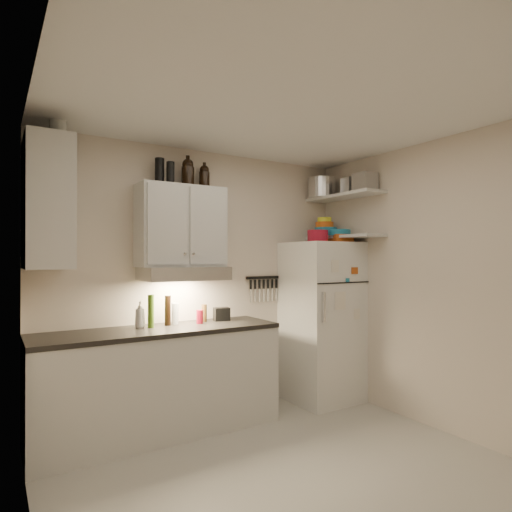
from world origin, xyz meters
TOP-DOWN VIEW (x-y plane):
  - floor at (0.00, 0.00)m, footprint 3.20×3.00m
  - ceiling at (0.00, 0.00)m, footprint 3.20×3.00m
  - back_wall at (0.00, 1.51)m, footprint 3.20×0.02m
  - left_wall at (-1.61, 0.00)m, footprint 0.02×3.00m
  - right_wall at (1.61, 0.00)m, footprint 0.02×3.00m
  - base_cabinet at (-0.55, 1.20)m, footprint 2.10×0.60m
  - countertop at (-0.55, 1.20)m, footprint 2.10×0.62m
  - upper_cabinet at (-0.30, 1.33)m, footprint 0.80×0.33m
  - side_cabinet at (-1.44, 1.20)m, footprint 0.33×0.55m
  - range_hood at (-0.30, 1.27)m, footprint 0.76×0.46m
  - fridge at (1.25, 1.16)m, footprint 0.70×0.68m
  - shelf_hi at (1.45, 1.02)m, footprint 0.30×0.95m
  - shelf_lo at (1.45, 1.02)m, footprint 0.30×0.95m
  - knife_strip at (0.70, 1.49)m, footprint 0.42×0.02m
  - dutch_oven at (1.14, 1.10)m, footprint 0.27×0.27m
  - book_stack at (1.41, 1.04)m, footprint 0.27×0.30m
  - spice_jar at (1.26, 1.17)m, footprint 0.06×0.06m
  - stock_pot at (1.38, 1.31)m, footprint 0.40×0.40m
  - tin_a at (1.48, 0.95)m, footprint 0.20×0.18m
  - tin_b at (1.48, 0.75)m, footprint 0.20×0.20m
  - bowl_teal at (1.43, 1.30)m, footprint 0.25×0.25m
  - bowl_orange at (1.41, 1.29)m, footprint 0.20×0.20m
  - bowl_yellow at (1.41, 1.29)m, footprint 0.16×0.16m
  - plates at (1.41, 1.06)m, footprint 0.30×0.30m
  - growler_a at (-0.21, 1.38)m, footprint 0.16×0.16m
  - growler_b at (-0.03, 1.40)m, footprint 0.14×0.14m
  - thermos_a at (-0.41, 1.33)m, footprint 0.08×0.08m
  - thermos_b at (-0.49, 1.39)m, footprint 0.11×0.11m
  - side_jar at (-1.36, 1.23)m, footprint 0.14×0.14m
  - soap_bottle at (-0.69, 1.30)m, footprint 0.11×0.11m
  - pepper_mill at (-0.06, 1.35)m, footprint 0.06×0.06m
  - oil_bottle at (-0.61, 1.26)m, footprint 0.06×0.06m
  - vinegar_bottle at (-0.44, 1.31)m, footprint 0.06×0.06m
  - clear_bottle at (-0.36, 1.34)m, footprint 0.08×0.08m
  - red_jar at (-0.15, 1.26)m, footprint 0.07×0.07m
  - caddy at (0.12, 1.32)m, footprint 0.16×0.13m

SIDE VIEW (x-z plane):
  - floor at x=0.00m, z-range -0.02..0.00m
  - base_cabinet at x=-0.55m, z-range 0.00..0.88m
  - fridge at x=1.25m, z-range 0.00..1.70m
  - countertop at x=-0.55m, z-range 0.88..0.92m
  - caddy at x=0.12m, z-range 0.92..1.05m
  - red_jar at x=-0.15m, z-range 0.92..1.05m
  - pepper_mill at x=-0.06m, z-range 0.92..1.09m
  - clear_bottle at x=-0.36m, z-range 0.92..1.12m
  - soap_bottle at x=-0.69m, z-range 0.92..1.18m
  - vinegar_bottle at x=-0.44m, z-range 0.92..1.19m
  - oil_bottle at x=-0.61m, z-range 0.92..1.21m
  - back_wall at x=0.00m, z-range 0.00..2.60m
  - left_wall at x=-1.61m, z-range 0.00..2.60m
  - right_wall at x=1.61m, z-range 0.00..2.60m
  - knife_strip at x=0.70m, z-range 1.31..1.33m
  - range_hood at x=-0.30m, z-range 1.33..1.45m
  - book_stack at x=1.41m, z-range 1.70..1.78m
  - spice_jar at x=1.26m, z-range 1.70..1.79m
  - shelf_lo at x=1.45m, z-range 1.75..1.77m
  - dutch_oven at x=1.14m, z-range 1.70..1.83m
  - plates at x=1.41m, z-range 1.77..1.84m
  - upper_cabinet at x=-0.30m, z-range 1.45..2.20m
  - bowl_teal at x=1.43m, z-range 1.77..1.88m
  - bowl_orange at x=1.41m, z-range 1.88..1.94m
  - side_cabinet at x=-1.44m, z-range 1.45..2.45m
  - bowl_yellow at x=1.41m, z-range 1.94..1.99m
  - shelf_hi at x=1.45m, z-range 2.19..2.22m
  - tin_a at x=1.48m, z-range 2.21..2.39m
  - thermos_a at x=-0.41m, z-range 2.20..2.41m
  - tin_b at x=1.48m, z-range 2.21..2.41m
  - growler_b at x=-0.03m, z-range 2.20..2.44m
  - thermos_b at x=-0.49m, z-range 2.20..2.45m
  - stock_pot at x=1.38m, z-range 2.21..2.43m
  - growler_a at x=-0.21m, z-range 2.20..2.48m
  - side_jar at x=-1.36m, z-range 2.45..2.62m
  - ceiling at x=0.00m, z-range 2.60..2.62m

